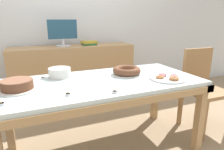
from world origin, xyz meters
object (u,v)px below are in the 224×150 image
cake_golden_bundt (127,71)px  pastry_platter (168,78)px  book_stack (89,43)px  tealight_left_edge (2,104)px  tealight_near_cakes (43,78)px  tealight_right_edge (68,94)px  computer_monitor (63,33)px  tealight_near_front (115,92)px  cake_chocolate_round (17,85)px  plate_stack (60,73)px  chair (202,85)px

cake_golden_bundt → pastry_platter: size_ratio=0.82×
book_stack → pastry_platter: book_stack is taller
book_stack → pastry_platter: size_ratio=0.68×
cake_golden_bundt → tealight_left_edge: (-1.08, -0.34, -0.03)m
tealight_near_cakes → tealight_right_edge: same height
tealight_right_edge → book_stack: bearing=67.7°
computer_monitor → tealight_near_front: computer_monitor is taller
cake_chocolate_round → pastry_platter: 1.29m
book_stack → tealight_right_edge: bearing=-112.3°
plate_stack → tealight_near_cakes: (-0.16, -0.01, -0.03)m
book_stack → tealight_right_edge: 1.61m
cake_golden_bundt → tealight_near_front: size_ratio=6.94×
tealight_right_edge → tealight_near_front: bearing=-14.6°
book_stack → chair: bearing=-51.3°
computer_monitor → pastry_platter: computer_monitor is taller
book_stack → tealight_right_edge: book_stack is taller
chair → tealight_right_edge: (-1.60, -0.24, 0.21)m
pastry_platter → tealight_right_edge: (-0.94, -0.06, -0.00)m
book_stack → tealight_near_front: size_ratio=5.79×
cake_chocolate_round → tealight_right_edge: cake_chocolate_round is taller
computer_monitor → tealight_near_front: size_ratio=10.60×
plate_stack → cake_golden_bundt: bearing=-15.7°
chair → cake_golden_bundt: size_ratio=3.39×
computer_monitor → tealight_near_front: 1.61m
tealight_near_cakes → tealight_left_edge: 0.59m
computer_monitor → tealight_near_cakes: size_ratio=10.60×
book_stack → pastry_platter: 1.47m
chair → tealight_left_edge: 2.05m
computer_monitor → chair: bearing=-42.1°
cake_golden_bundt → tealight_right_edge: bearing=-152.6°
cake_golden_bundt → tealight_near_front: (-0.32, -0.42, -0.03)m
pastry_platter → tealight_left_edge: bearing=-177.4°
computer_monitor → pastry_platter: bearing=-63.7°
cake_chocolate_round → tealight_right_edge: size_ratio=7.50×
plate_stack → tealight_left_edge: bearing=-131.0°
cake_chocolate_round → tealight_left_edge: size_ratio=7.50×
pastry_platter → plate_stack: 1.02m
cake_chocolate_round → tealight_near_front: size_ratio=7.50×
cake_chocolate_round → pastry_platter: bearing=-9.3°
cake_chocolate_round → chair: bearing=-0.7°
plate_stack → book_stack: bearing=58.8°
cake_golden_bundt → tealight_near_cakes: 0.80m
cake_golden_bundt → cake_chocolate_round: bearing=-175.9°
cake_golden_bundt → tealight_left_edge: bearing=-162.4°
computer_monitor → tealight_left_edge: computer_monitor is taller
cake_chocolate_round → plate_stack: (0.36, 0.25, 0.01)m
chair → tealight_right_edge: bearing=-171.3°
tealight_near_cakes → tealight_left_edge: bearing=-119.8°
tealight_near_front → book_stack: bearing=80.1°
chair → computer_monitor: 1.93m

